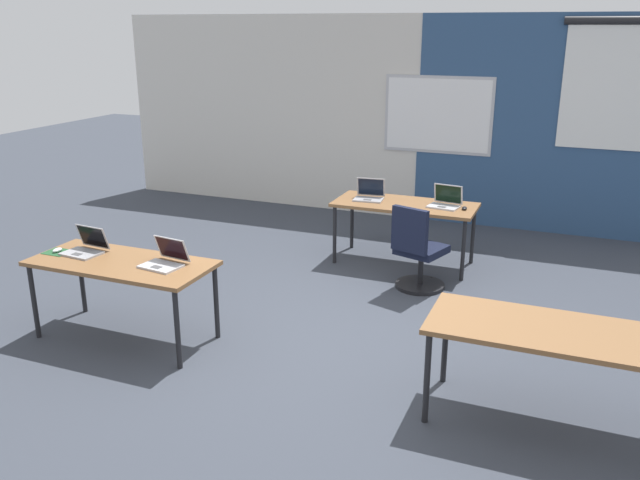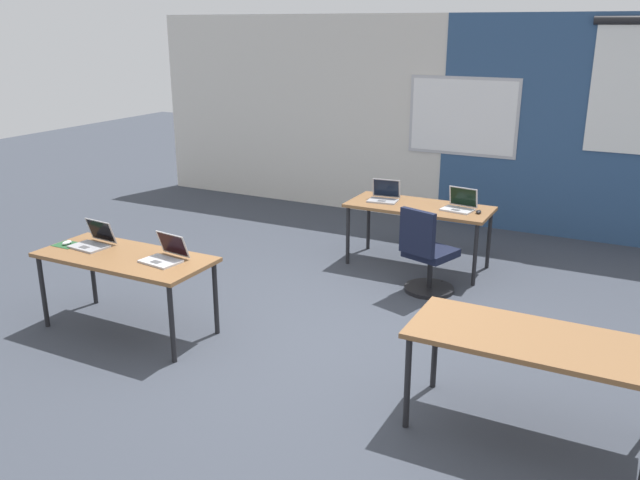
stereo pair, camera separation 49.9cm
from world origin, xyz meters
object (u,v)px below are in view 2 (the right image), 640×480
Objects in this scene: desk_near_left at (125,262)px; mouse_near_left_end at (67,243)px; desk_near_right at (533,345)px; laptop_near_left_end at (93,241)px; desk_far_center at (419,211)px; mouse_far_right at (479,212)px; laptop_far_left at (384,196)px; chair_far_right at (427,258)px; laptop_near_left_inner at (165,255)px; laptop_far_right at (460,205)px.

desk_near_left is 0.68m from mouse_near_left_end.
laptop_near_left_end reaches higher than desk_near_right.
desk_far_center is at bearing 122.01° from desk_near_right.
desk_far_center is 15.11× the size of mouse_far_right.
desk_near_right is 4.46× the size of laptop_far_left.
laptop_near_left_inner is (-1.68, -2.02, 0.39)m from chair_far_right.
mouse_near_left_end is 1.09m from laptop_near_left_inner.
laptop_near_left_end is at bearing 19.19° from mouse_near_left_end.
desk_near_right is 4.48× the size of laptop_near_left_end.
desk_far_center is 3.50m from laptop_near_left_end.
desk_near_left is 0.45m from laptop_near_left_end.
mouse_far_right reaches higher than desk_far_center.
mouse_far_right is (0.68, -0.02, 0.08)m from desk_far_center.
desk_near_left is 4.36× the size of laptop_far_right.
mouse_near_left_end is at bearing 54.92° from chair_far_right.
mouse_near_left_end is 4.05m from laptop_far_right.
laptop_near_left_end is at bearing -136.45° from mouse_far_right.
desk_near_left is 3.50m from desk_near_right.
desk_far_center is 15.77× the size of mouse_near_left_end.
mouse_near_left_end is 0.11× the size of chair_far_right.
desk_near_left is at bearing -2.98° from laptop_near_left_end.
desk_far_center is 4.46× the size of laptop_far_left.
mouse_near_left_end is (-4.18, -0.02, 0.08)m from desk_near_right.
mouse_far_right is at bearing 48.97° from laptop_near_left_end.
mouse_near_left_end is 0.28× the size of laptop_near_left_inner.
laptop_near_left_end is 0.84m from laptop_near_left_inner.
mouse_far_right is 0.12× the size of chair_far_right.
laptop_near_left_end is at bearing -172.89° from laptop_near_left_inner.
desk_far_center is 1.74× the size of chair_far_right.
laptop_near_left_inner reaches higher than desk_far_center.
mouse_far_right is at bearing -97.18° from chair_far_right.
chair_far_right is 1.15m from laptop_far_left.
desk_near_left is 4.35× the size of laptop_near_left_inner.
desk_near_left is at bearing -122.01° from desk_far_center.
laptop_far_right is at bearing 52.15° from desk_near_left.
desk_near_right is at bearing -68.85° from mouse_far_right.
mouse_near_left_end is 3.49m from chair_far_right.
desk_near_right is 15.11× the size of mouse_far_right.
desk_near_right and desk_far_center have the same top height.
laptop_far_right is at bearing 44.78° from mouse_near_left_end.
laptop_far_right and laptop_far_left have the same top height.
desk_near_left and desk_near_right have the same top height.
mouse_far_right is at bearing 111.15° from desk_near_right.
desk_near_left is 4.48× the size of laptop_near_left_end.
laptop_far_left is (0.90, 2.77, 0.00)m from laptop_near_left_inner.
laptop_far_right is 3.30m from laptop_near_left_inner.
mouse_far_right is at bearing 61.26° from laptop_near_left_inner.
laptop_near_left_inner reaches higher than mouse_near_left_end.
laptop_near_left_inner is at bearing 4.80° from laptop_near_left_end.
desk_near_left is 15.11× the size of mouse_far_right.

